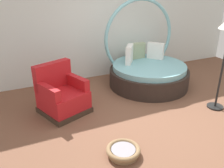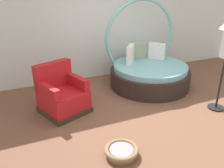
% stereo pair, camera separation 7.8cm
% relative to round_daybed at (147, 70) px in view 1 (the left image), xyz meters
% --- Properties ---
extents(ground_plane, '(8.00, 8.00, 0.02)m').
position_rel_round_daybed_xyz_m(ground_plane, '(-0.67, -1.26, -0.39)').
color(ground_plane, brown).
extents(back_wall, '(8.00, 0.12, 3.02)m').
position_rel_round_daybed_xyz_m(back_wall, '(-0.67, 1.06, 1.13)').
color(back_wall, silver).
rests_on(back_wall, ground_plane).
extents(round_daybed, '(1.89, 1.89, 2.01)m').
position_rel_round_daybed_xyz_m(round_daybed, '(0.00, 0.00, 0.00)').
color(round_daybed, '#2D231E').
rests_on(round_daybed, ground_plane).
extents(red_armchair, '(1.03, 1.03, 0.94)m').
position_rel_round_daybed_xyz_m(red_armchair, '(-2.21, -0.46, -0.05)').
color(red_armchair, '#38281E').
rests_on(red_armchair, ground_plane).
extents(pet_basket, '(0.51, 0.51, 0.13)m').
position_rel_round_daybed_xyz_m(pet_basket, '(-1.72, -2.12, -0.31)').
color(pet_basket, '#8E704C').
rests_on(pet_basket, ground_plane).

